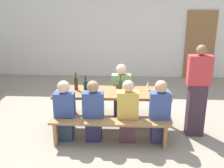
% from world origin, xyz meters
% --- Properties ---
extents(ground_plane, '(24.00, 24.00, 0.00)m').
position_xyz_m(ground_plane, '(0.00, 0.00, 0.00)').
color(ground_plane, gray).
extents(back_wall, '(14.00, 0.20, 3.20)m').
position_xyz_m(back_wall, '(0.00, 3.76, 1.60)').
color(back_wall, silver).
rests_on(back_wall, ground).
extents(wooden_door, '(0.90, 0.06, 2.10)m').
position_xyz_m(wooden_door, '(2.55, 3.62, 1.05)').
color(wooden_door, olive).
rests_on(wooden_door, ground).
extents(tasting_table, '(2.19, 0.71, 0.75)m').
position_xyz_m(tasting_table, '(0.00, 0.00, 0.67)').
color(tasting_table, olive).
rests_on(tasting_table, ground).
extents(bench_near, '(2.09, 0.30, 0.45)m').
position_xyz_m(bench_near, '(0.00, -0.66, 0.36)').
color(bench_near, '#9E7247').
rests_on(bench_near, ground).
extents(bench_far, '(2.09, 0.30, 0.45)m').
position_xyz_m(bench_far, '(0.00, 0.66, 0.36)').
color(bench_far, '#9E7247').
rests_on(bench_far, ground).
extents(wine_bottle_0, '(0.07, 0.07, 0.34)m').
position_xyz_m(wine_bottle_0, '(-0.70, 0.08, 0.88)').
color(wine_bottle_0, '#332814').
rests_on(wine_bottle_0, tasting_table).
extents(wine_bottle_1, '(0.08, 0.08, 0.35)m').
position_xyz_m(wine_bottle_1, '(-0.48, -0.15, 0.88)').
color(wine_bottle_1, '#143319').
rests_on(wine_bottle_1, tasting_table).
extents(wine_bottle_2, '(0.07, 0.07, 0.32)m').
position_xyz_m(wine_bottle_2, '(0.16, 0.05, 0.87)').
color(wine_bottle_2, '#234C2D').
rests_on(wine_bottle_2, tasting_table).
extents(wine_glass_0, '(0.08, 0.08, 0.18)m').
position_xyz_m(wine_glass_0, '(0.99, 0.29, 0.88)').
color(wine_glass_0, silver).
rests_on(wine_glass_0, tasting_table).
extents(wine_glass_1, '(0.08, 0.08, 0.17)m').
position_xyz_m(wine_glass_1, '(0.11, -0.06, 0.87)').
color(wine_glass_1, silver).
rests_on(wine_glass_1, tasting_table).
extents(wine_glass_2, '(0.06, 0.06, 0.17)m').
position_xyz_m(wine_glass_2, '(0.38, 0.14, 0.87)').
color(wine_glass_2, silver).
rests_on(wine_glass_2, tasting_table).
extents(wine_glass_3, '(0.07, 0.07, 0.17)m').
position_xyz_m(wine_glass_3, '(0.69, 0.14, 0.87)').
color(wine_glass_3, silver).
rests_on(wine_glass_3, tasting_table).
extents(seated_guest_near_0, '(0.36, 0.24, 1.11)m').
position_xyz_m(seated_guest_near_0, '(-0.81, -0.51, 0.53)').
color(seated_guest_near_0, navy).
rests_on(seated_guest_near_0, ground).
extents(seated_guest_near_1, '(0.36, 0.24, 1.12)m').
position_xyz_m(seated_guest_near_1, '(-0.30, -0.51, 0.53)').
color(seated_guest_near_1, '#2C2A4F').
rests_on(seated_guest_near_1, ground).
extents(seated_guest_near_2, '(0.37, 0.24, 1.13)m').
position_xyz_m(seated_guest_near_2, '(0.30, -0.51, 0.54)').
color(seated_guest_near_2, '#58323F').
rests_on(seated_guest_near_2, ground).
extents(seated_guest_near_3, '(0.35, 0.24, 1.14)m').
position_xyz_m(seated_guest_near_3, '(0.86, -0.51, 0.55)').
color(seated_guest_near_3, navy).
rests_on(seated_guest_near_3, ground).
extents(seated_guest_far_0, '(0.40, 0.24, 1.16)m').
position_xyz_m(seated_guest_far_0, '(0.17, 0.51, 0.56)').
color(seated_guest_far_0, '#443949').
rests_on(seated_guest_far_0, ground).
extents(standing_host, '(0.41, 0.24, 1.69)m').
position_xyz_m(standing_host, '(1.55, -0.19, 0.82)').
color(standing_host, '#3D2A36').
rests_on(standing_host, ground).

